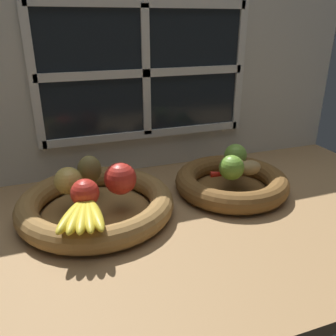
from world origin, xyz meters
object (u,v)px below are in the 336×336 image
at_px(fruit_bowl_right, 231,182).
at_px(apple_red_right, 120,179).
at_px(potato_small, 250,168).
at_px(potato_large, 233,165).
at_px(lime_far, 235,155).
at_px(lime_near, 231,168).
at_px(pear_brown, 90,169).
at_px(banana_bunch_front, 84,214).
at_px(chili_pepper, 229,174).
at_px(fruit_bowl_left, 96,204).
at_px(apple_red_front, 85,193).
at_px(apple_golden_left, 68,181).

distance_m(fruit_bowl_right, apple_red_right, 0.33).
bearing_deg(potato_small, potato_large, 135.00).
bearing_deg(fruit_bowl_right, lime_far, 52.13).
relative_size(lime_near, lime_far, 1.03).
bearing_deg(pear_brown, potato_large, -9.64).
bearing_deg(pear_brown, apple_red_right, -54.90).
bearing_deg(potato_small, banana_bunch_front, -169.42).
distance_m(lime_near, lime_far, 0.10).
relative_size(pear_brown, potato_small, 1.10).
relative_size(banana_bunch_front, chili_pepper, 1.58).
distance_m(apple_red_right, potato_small, 0.36).
xyz_separation_m(fruit_bowl_left, pear_brown, (-0.00, 0.07, 0.07)).
relative_size(apple_red_front, lime_far, 1.00).
height_order(pear_brown, banana_bunch_front, pear_brown).
bearing_deg(pear_brown, apple_red_front, -102.82).
bearing_deg(chili_pepper, apple_golden_left, -172.52).
relative_size(apple_golden_left, apple_red_front, 1.04).
xyz_separation_m(fruit_bowl_left, potato_small, (0.42, -0.03, 0.05)).
relative_size(potato_large, lime_far, 1.16).
relative_size(apple_red_front, apple_red_right, 0.83).
distance_m(fruit_bowl_left, apple_red_front, 0.09).
distance_m(potato_large, chili_pepper, 0.03).
relative_size(fruit_bowl_right, potato_small, 4.67).
xyz_separation_m(fruit_bowl_right, pear_brown, (-0.39, 0.07, 0.07)).
distance_m(fruit_bowl_left, potato_large, 0.39).
relative_size(banana_bunch_front, lime_near, 2.45).
xyz_separation_m(fruit_bowl_left, apple_red_right, (0.06, -0.02, 0.07)).
distance_m(pear_brown, banana_bunch_front, 0.19).
xyz_separation_m(apple_golden_left, potato_small, (0.48, -0.05, -0.01)).
relative_size(fruit_bowl_left, banana_bunch_front, 2.36).
bearing_deg(apple_red_front, potato_small, 3.12).
bearing_deg(apple_golden_left, potato_large, -2.59).
xyz_separation_m(apple_golden_left, apple_red_right, (0.12, -0.04, 0.01)).
height_order(fruit_bowl_left, potato_large, potato_large).
xyz_separation_m(banana_bunch_front, lime_far, (0.46, 0.16, 0.02)).
bearing_deg(potato_small, apple_red_front, -176.88).
bearing_deg(fruit_bowl_left, pear_brown, 91.20).
height_order(fruit_bowl_left, apple_red_right, apple_red_right).
distance_m(pear_brown, lime_far, 0.42).
bearing_deg(pear_brown, lime_near, -16.58).
bearing_deg(potato_small, lime_far, 91.49).
xyz_separation_m(apple_red_front, apple_red_right, (0.09, 0.04, 0.01)).
distance_m(fruit_bowl_right, pear_brown, 0.40).
height_order(apple_red_right, lime_near, apple_red_right).
height_order(pear_brown, potato_small, pear_brown).
relative_size(fruit_bowl_right, lime_far, 4.87).
relative_size(fruit_bowl_right, lime_near, 4.75).
bearing_deg(fruit_bowl_right, banana_bunch_front, -164.28).
bearing_deg(chili_pepper, lime_far, 63.32).
bearing_deg(apple_red_front, potato_large, 8.03).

